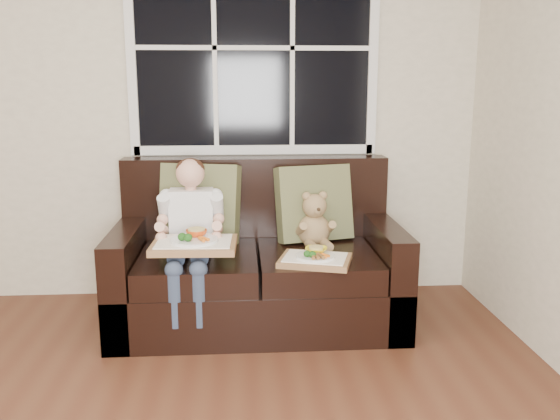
{
  "coord_description": "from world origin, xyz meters",
  "views": [
    {
      "loc": [
        0.66,
        -1.47,
        1.44
      ],
      "look_at": [
        0.89,
        1.85,
        0.72
      ],
      "focal_mm": 38.0,
      "sensor_mm": 36.0,
      "label": 1
    }
  ],
  "objects": [
    {
      "name": "pillow_left",
      "position": [
        0.41,
        2.17,
        0.69
      ],
      "size": [
        0.53,
        0.33,
        0.5
      ],
      "rotation": [
        -0.21,
        0.0,
        -0.25
      ],
      "color": "brown",
      "rests_on": "loveseat"
    },
    {
      "name": "child",
      "position": [
        0.37,
        1.9,
        0.64
      ],
      "size": [
        0.37,
        0.59,
        0.85
      ],
      "color": "white",
      "rests_on": "loveseat"
    },
    {
      "name": "loveseat",
      "position": [
        0.76,
        2.02,
        0.31
      ],
      "size": [
        1.7,
        0.92,
        0.96
      ],
      "color": "black",
      "rests_on": "ground"
    },
    {
      "name": "pillow_right",
      "position": [
        1.13,
        2.17,
        0.69
      ],
      "size": [
        0.51,
        0.33,
        0.49
      ],
      "rotation": [
        -0.21,
        0.0,
        0.25
      ],
      "color": "brown",
      "rests_on": "loveseat"
    },
    {
      "name": "teddy_bear",
      "position": [
        1.11,
        2.03,
        0.59
      ],
      "size": [
        0.22,
        0.27,
        0.35
      ],
      "rotation": [
        0.0,
        0.0,
        0.15
      ],
      "color": "#9A8451",
      "rests_on": "loveseat"
    },
    {
      "name": "tray_right",
      "position": [
        1.07,
        1.67,
        0.48
      ],
      "size": [
        0.45,
        0.39,
        0.09
      ],
      "rotation": [
        0.0,
        0.0,
        -0.28
      ],
      "color": "#966143",
      "rests_on": "loveseat"
    },
    {
      "name": "tray_left",
      "position": [
        0.41,
        1.67,
        0.58
      ],
      "size": [
        0.47,
        0.37,
        0.1
      ],
      "rotation": [
        0.0,
        0.0,
        -0.04
      ],
      "color": "#966143",
      "rests_on": "child"
    },
    {
      "name": "window_back",
      "position": [
        0.76,
        2.48,
        1.65
      ],
      "size": [
        1.62,
        0.04,
        1.37
      ],
      "color": "black",
      "rests_on": "room_walls"
    }
  ]
}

